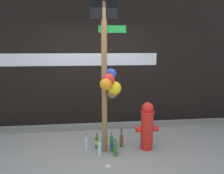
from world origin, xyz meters
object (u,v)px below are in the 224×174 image
Objects in this scene: bottle_2 at (115,147)px; bottle_5 at (116,148)px; bottle_1 at (97,142)px; fire_hydrant at (147,126)px; bottle_0 at (102,139)px; bottle_7 at (112,143)px; memorial_post at (108,72)px; bottle_3 at (86,143)px; bottle_4 at (121,140)px; bottle_6 at (100,148)px.

bottle_2 is 0.79× the size of bottle_5.
bottle_1 reaches higher than bottle_2.
bottle_2 is at bearing -169.15° from fire_hydrant.
bottle_1 is (-0.11, -0.13, 0.00)m from bottle_0.
bottle_1 is 0.30m from bottle_7.
fire_hydrant is 0.71m from bottle_2.
memorial_post is 6.94× the size of bottle_7.
fire_hydrant is at bearing -3.72° from bottle_3.
memorial_post is 7.44× the size of bottle_4.
bottle_5 reaches higher than bottle_1.
memorial_post is at bearing -148.05° from bottle_4.
bottle_5 is (0.50, -0.29, 0.02)m from bottle_3.
bottle_2 is 0.54m from bottle_3.
fire_hydrant is 0.72m from bottle_5.
bottle_6 is at bearing -100.70° from bottle_0.
bottle_7 reaches higher than bottle_1.
bottle_3 is at bearing 167.32° from bottle_7.
bottle_3 is (-0.39, 0.11, -1.33)m from memorial_post.
bottle_7 is at bearing -177.43° from fire_hydrant.
bottle_1 is 0.46m from bottle_5.
bottle_3 is 0.86× the size of bottle_4.
fire_hydrant reaches higher than bottle_1.
memorial_post is 8.35× the size of bottle_1.
bottle_1 is at bearing 172.91° from fire_hydrant.
memorial_post is at bearing -174.11° from bottle_7.
memorial_post is at bearing -37.06° from bottle_1.
memorial_post reaches higher than bottle_7.
bottle_6 reaches higher than bottle_3.
fire_hydrant is 2.56× the size of bottle_6.
memorial_post reaches higher than bottle_5.
bottle_3 is (-0.19, -0.04, -0.00)m from bottle_1.
bottle_5 is 0.93× the size of bottle_7.
bottle_6 is at bearing -145.31° from memorial_post.
bottle_6 is (-0.08, -0.40, 0.01)m from bottle_0.
bottle_1 is 0.89× the size of bottle_5.
bottle_5 is 0.20m from bottle_7.
memorial_post is 9.48× the size of bottle_2.
bottle_1 is 0.47m from bottle_4.
bottle_4 is at bearing 163.91° from fire_hydrant.
bottle_3 is (-0.30, -0.17, 0.00)m from bottle_0.
bottle_4 is 0.52m from bottle_6.
bottle_5 is at bearing -47.40° from bottle_1.
bottle_5 is at bearing -89.51° from bottle_2.
memorial_post is 8.66× the size of bottle_3.
bottle_1 is (-0.20, 0.15, -1.33)m from memorial_post.
bottle_4 is 0.39m from bottle_5.
bottle_5 is (-0.61, -0.22, -0.31)m from fire_hydrant.
bottle_2 is (0.31, -0.23, -0.02)m from bottle_1.
bottle_5 is at bearing -75.76° from bottle_7.
bottle_6 is (-0.28, 0.07, -0.01)m from bottle_5.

